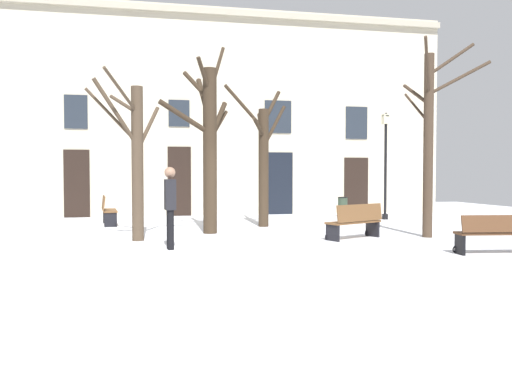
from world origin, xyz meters
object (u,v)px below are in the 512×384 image
(tree_foreground, at_px, (209,142))
(bench_back_to_back_right, at_px, (108,210))
(streetlamp, at_px, (386,154))
(bench_near_center_tree, at_px, (500,233))
(tree_near_facade, at_px, (429,136))
(tree_center, at_px, (135,156))
(litter_bin, at_px, (343,207))
(bench_near_lamp, at_px, (355,221))
(person_crossing_plaza, at_px, (170,203))
(tree_right_of_center, at_px, (263,158))

(tree_foreground, xyz_separation_m, bench_back_to_back_right, (-3.03, 2.91, -2.09))
(streetlamp, bearing_deg, bench_near_center_tree, -98.99)
(tree_near_facade, relative_size, bench_back_to_back_right, 3.24)
(tree_center, distance_m, litter_bin, 9.63)
(streetlamp, bearing_deg, tree_foreground, -155.92)
(tree_center, bearing_deg, bench_back_to_back_right, 104.42)
(bench_near_lamp, height_order, bench_back_to_back_right, bench_back_to_back_right)
(tree_foreground, height_order, person_crossing_plaza, tree_foreground)
(tree_center, xyz_separation_m, litter_bin, (7.62, 5.64, -1.73))
(streetlamp, bearing_deg, bench_back_to_back_right, -179.27)
(tree_right_of_center, bearing_deg, streetlamp, 17.48)
(bench_near_center_tree, xyz_separation_m, person_crossing_plaza, (-6.69, 2.05, 0.58))
(tree_center, relative_size, litter_bin, 5.25)
(tree_near_facade, height_order, person_crossing_plaza, tree_near_facade)
(streetlamp, xyz_separation_m, litter_bin, (-1.14, 1.34, -2.00))
(streetlamp, height_order, bench_near_lamp, streetlamp)
(bench_near_lamp, distance_m, bench_back_to_back_right, 8.22)
(tree_center, bearing_deg, tree_right_of_center, 35.66)
(tree_right_of_center, bearing_deg, person_crossing_plaza, -124.83)
(tree_foreground, height_order, litter_bin, tree_foreground)
(tree_right_of_center, xyz_separation_m, bench_near_lamp, (1.67, -3.50, -1.73))
(tree_center, distance_m, tree_foreground, 2.37)
(tree_center, height_order, tree_right_of_center, tree_right_of_center)
(tree_center, bearing_deg, bench_near_center_tree, -25.95)
(tree_near_facade, xyz_separation_m, person_crossing_plaza, (-6.75, -0.85, -1.64))
(bench_near_center_tree, distance_m, person_crossing_plaza, 7.02)
(tree_near_facade, distance_m, bench_near_lamp, 3.02)
(litter_bin, distance_m, bench_back_to_back_right, 8.81)
(tree_right_of_center, xyz_separation_m, streetlamp, (4.92, 1.55, 0.22))
(tree_right_of_center, height_order, bench_near_lamp, tree_right_of_center)
(tree_right_of_center, height_order, litter_bin, tree_right_of_center)
(tree_center, xyz_separation_m, tree_near_facade, (7.55, -0.75, 0.55))
(tree_foreground, relative_size, person_crossing_plaza, 2.96)
(tree_foreground, bearing_deg, person_crossing_plaza, -111.95)
(person_crossing_plaza, bearing_deg, bench_near_lamp, 94.10)
(bench_near_center_tree, bearing_deg, tree_right_of_center, -52.93)
(tree_right_of_center, distance_m, streetlamp, 5.16)
(tree_near_facade, relative_size, bench_near_lamp, 3.03)
(tree_near_facade, distance_m, streetlamp, 5.20)
(tree_center, height_order, tree_near_facade, tree_near_facade)
(tree_right_of_center, relative_size, bench_back_to_back_right, 2.83)
(tree_center, distance_m, bench_near_center_tree, 8.50)
(tree_near_facade, relative_size, streetlamp, 1.30)
(tree_foreground, relative_size, tree_near_facade, 1.06)
(tree_near_facade, bearing_deg, person_crossing_plaza, -172.85)
(bench_back_to_back_right, height_order, bench_near_center_tree, bench_back_to_back_right)
(tree_foreground, relative_size, bench_near_center_tree, 2.95)
(streetlamp, relative_size, bench_near_lamp, 2.33)
(tree_near_facade, height_order, bench_near_center_tree, tree_near_facade)
(tree_center, bearing_deg, litter_bin, 36.52)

